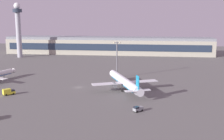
% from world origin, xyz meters
% --- Properties ---
extents(ground_plane, '(416.00, 416.00, 0.00)m').
position_xyz_m(ground_plane, '(0.00, 0.00, 0.00)').
color(ground_plane, '#605E5B').
extents(terminal_building, '(195.62, 22.40, 16.40)m').
position_xyz_m(terminal_building, '(-1.06, 128.85, 8.09)').
color(terminal_building, '#B2AD99').
rests_on(terminal_building, ground).
extents(control_tower, '(8.00, 8.00, 47.67)m').
position_xyz_m(control_tower, '(-76.46, 98.59, 27.19)').
color(control_tower, '#A8A8B2').
rests_on(control_tower, ground).
extents(airplane_terminal_side, '(33.37, 42.29, 11.39)m').
position_xyz_m(airplane_terminal_side, '(25.08, -2.64, 4.31)').
color(airplane_terminal_side, white).
rests_on(airplane_terminal_side, ground).
extents(catering_truck, '(5.70, 5.62, 3.05)m').
position_xyz_m(catering_truck, '(-30.37, -18.01, 1.58)').
color(catering_truck, yellow).
rests_on(catering_truck, ground).
extents(cargo_loader, '(4.37, 4.25, 2.25)m').
position_xyz_m(cargo_loader, '(32.83, -35.00, 1.18)').
color(cargo_loader, gray).
rests_on(cargo_loader, ground).
extents(apron_light_central, '(4.80, 0.90, 22.09)m').
position_xyz_m(apron_light_central, '(17.91, 26.18, 12.83)').
color(apron_light_central, slate).
rests_on(apron_light_central, ground).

